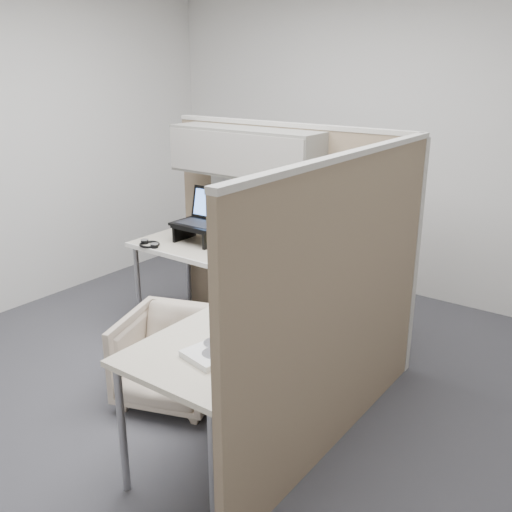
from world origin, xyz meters
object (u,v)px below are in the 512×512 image
Objects in this scene: monitor_left at (302,219)px; keyboard at (288,273)px; office_chair at (172,354)px; desk at (248,286)px.

monitor_left is 1.00× the size of keyboard.
office_chair is 1.33× the size of monitor_left.
office_chair is 1.27m from monitor_left.
desk is 0.67m from monitor_left.
office_chair is (-0.26, -0.43, -0.38)m from desk.
desk is 4.29× the size of keyboard.
desk reaches higher than office_chair.
office_chair is at bearing -110.71° from keyboard.
desk is 0.63m from office_chair.
keyboard reaches higher than office_chair.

